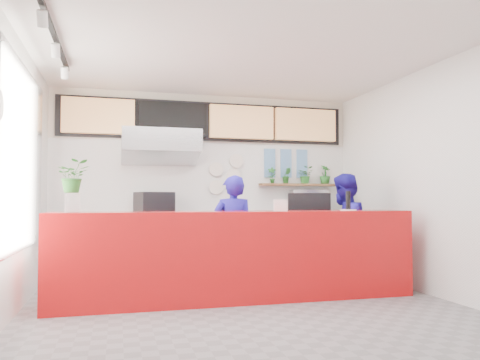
{
  "coord_description": "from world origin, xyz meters",
  "views": [
    {
      "loc": [
        -1.45,
        -5.21,
        1.25
      ],
      "look_at": [
        0.1,
        0.7,
        1.5
      ],
      "focal_mm": 35.0,
      "sensor_mm": 36.0,
      "label": 1
    }
  ],
  "objects_px": {
    "staff_right": "(344,230)",
    "pepper_mill": "(348,200)",
    "service_counter": "(238,256)",
    "panini_oven": "(154,207)",
    "staff_center": "(233,234)",
    "espresso_machine": "(309,206)"
  },
  "relations": [
    {
      "from": "staff_right",
      "to": "pepper_mill",
      "type": "xyz_separation_m",
      "value": [
        -0.23,
        -0.56,
        0.43
      ]
    },
    {
      "from": "service_counter",
      "to": "pepper_mill",
      "type": "xyz_separation_m",
      "value": [
        1.45,
        -0.08,
        0.68
      ]
    },
    {
      "from": "panini_oven",
      "to": "staff_center",
      "type": "distance_m",
      "value": 1.62
    },
    {
      "from": "service_counter",
      "to": "panini_oven",
      "type": "xyz_separation_m",
      "value": [
        -0.9,
        1.8,
        0.58
      ]
    },
    {
      "from": "staff_right",
      "to": "pepper_mill",
      "type": "relative_size",
      "value": 6.74
    },
    {
      "from": "service_counter",
      "to": "pepper_mill",
      "type": "distance_m",
      "value": 1.61
    },
    {
      "from": "espresso_machine",
      "to": "service_counter",
      "type": "bearing_deg",
      "value": -113.03
    },
    {
      "from": "espresso_machine",
      "to": "pepper_mill",
      "type": "xyz_separation_m",
      "value": [
        -0.25,
        -1.88,
        0.11
      ]
    },
    {
      "from": "panini_oven",
      "to": "espresso_machine",
      "type": "bearing_deg",
      "value": -14.89
    },
    {
      "from": "panini_oven",
      "to": "espresso_machine",
      "type": "distance_m",
      "value": 2.6
    },
    {
      "from": "staff_right",
      "to": "service_counter",
      "type": "bearing_deg",
      "value": -23.09
    },
    {
      "from": "staff_center",
      "to": "espresso_machine",
      "type": "bearing_deg",
      "value": -135.96
    },
    {
      "from": "service_counter",
      "to": "staff_center",
      "type": "relative_size",
      "value": 2.87
    },
    {
      "from": "service_counter",
      "to": "pepper_mill",
      "type": "height_order",
      "value": "pepper_mill"
    },
    {
      "from": "panini_oven",
      "to": "espresso_machine",
      "type": "height_order",
      "value": "panini_oven"
    },
    {
      "from": "panini_oven",
      "to": "staff_right",
      "type": "relative_size",
      "value": 0.32
    },
    {
      "from": "panini_oven",
      "to": "pepper_mill",
      "type": "distance_m",
      "value": 3.02
    },
    {
      "from": "staff_right",
      "to": "pepper_mill",
      "type": "distance_m",
      "value": 0.74
    },
    {
      "from": "espresso_machine",
      "to": "staff_center",
      "type": "bearing_deg",
      "value": -122.05
    },
    {
      "from": "panini_oven",
      "to": "espresso_machine",
      "type": "relative_size",
      "value": 0.73
    },
    {
      "from": "pepper_mill",
      "to": "staff_center",
      "type": "bearing_deg",
      "value": 155.92
    },
    {
      "from": "panini_oven",
      "to": "pepper_mill",
      "type": "bearing_deg",
      "value": -53.57
    }
  ]
}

